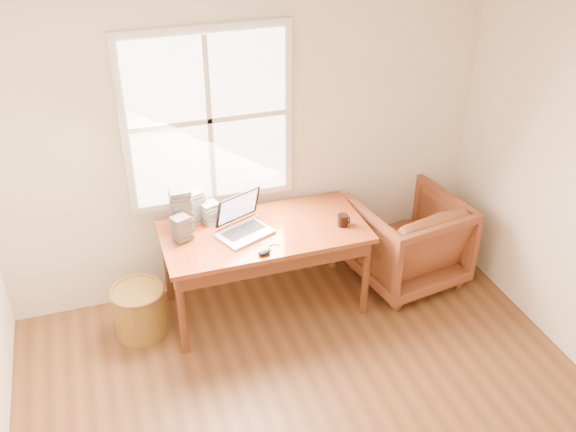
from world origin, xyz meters
name	(u,v)px	position (x,y,z in m)	size (l,w,h in m)	color
room_shell	(346,297)	(-0.02, 0.16, 1.32)	(4.04, 4.54, 2.64)	brown
desk	(264,232)	(0.00, 1.80, 0.73)	(1.60, 0.80, 0.04)	brown
armchair	(407,240)	(1.28, 1.80, 0.39)	(0.84, 0.86, 0.79)	brown
wicker_stool	(140,311)	(-1.03, 1.80, 0.20)	(0.40, 0.40, 0.40)	olive
laptop	(244,218)	(-0.16, 1.78, 0.90)	(0.40, 0.42, 0.30)	#ADB0B5
mouse	(264,253)	(-0.10, 1.47, 0.77)	(0.10, 0.06, 0.03)	black
coffee_mug	(343,220)	(0.61, 1.67, 0.80)	(0.08, 0.08, 0.10)	black
cd_stack_a	(195,206)	(-0.48, 2.10, 0.88)	(0.13, 0.12, 0.27)	#B6BBC2
cd_stack_b	(182,228)	(-0.63, 1.86, 0.85)	(0.13, 0.11, 0.20)	#28282D
cd_stack_c	(181,210)	(-0.60, 2.01, 0.93)	(0.16, 0.14, 0.35)	gray
cd_stack_d	(210,213)	(-0.37, 2.05, 0.83)	(0.13, 0.12, 0.17)	#B9BDC5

